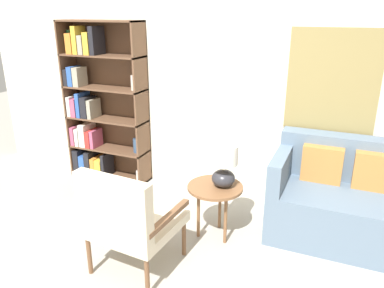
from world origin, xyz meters
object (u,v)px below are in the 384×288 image
couch (370,205)px  side_table (215,192)px  table_lamp (224,164)px  bookshelf (97,109)px  armchair (127,217)px

couch → side_table: couch is taller
side_table → table_lamp: size_ratio=1.30×
bookshelf → side_table: (1.77, -0.72, -0.41)m
couch → bookshelf: bearing=175.5°
armchair → couch: bearing=35.4°
table_lamp → armchair: bearing=-122.9°
side_table → bookshelf: bearing=157.9°
couch → side_table: 1.38m
armchair → side_table: 0.88m
bookshelf → table_lamp: size_ratio=4.84×
bookshelf → side_table: bearing=-22.1°
bookshelf → table_lamp: bookshelf is taller
armchair → table_lamp: bearing=57.1°
couch → side_table: size_ratio=3.36×
couch → table_lamp: (-1.23, -0.45, 0.37)m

